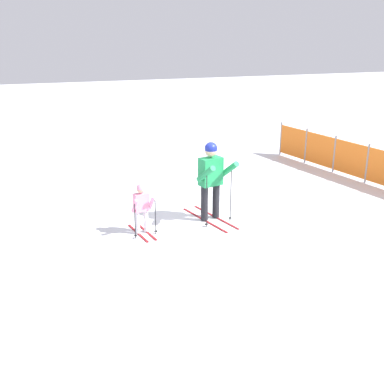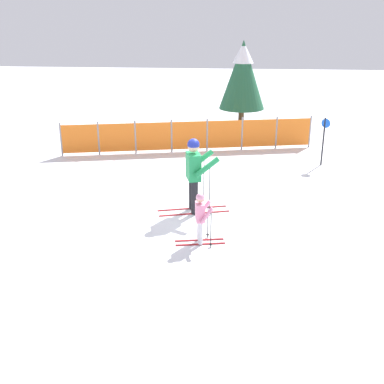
{
  "view_description": "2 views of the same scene",
  "coord_description": "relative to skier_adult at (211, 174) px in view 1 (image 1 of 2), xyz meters",
  "views": [
    {
      "loc": [
        9.42,
        -3.73,
        4.18
      ],
      "look_at": [
        0.05,
        -0.68,
        0.78
      ],
      "focal_mm": 45.0,
      "sensor_mm": 36.0,
      "label": 1
    },
    {
      "loc": [
        0.77,
        -10.8,
        4.54
      ],
      "look_at": [
        -0.1,
        -1.1,
        0.85
      ],
      "focal_mm": 45.0,
      "sensor_mm": 36.0,
      "label": 2
    }
  ],
  "objects": [
    {
      "name": "ground_plane",
      "position": [
        0.12,
        0.17,
        -1.08
      ],
      "size": [
        60.0,
        60.0,
        0.0
      ],
      "primitive_type": "plane",
      "color": "white"
    },
    {
      "name": "skier_adult",
      "position": [
        0.0,
        0.0,
        0.0
      ],
      "size": [
        1.73,
        0.91,
        1.8
      ],
      "rotation": [
        0.0,
        0.0,
        0.27
      ],
      "color": "maroon",
      "rests_on": "ground_plane"
    },
    {
      "name": "skier_child",
      "position": [
        0.27,
        -1.65,
        -0.44
      ],
      "size": [
        1.06,
        0.53,
        1.1
      ],
      "rotation": [
        0.0,
        0.0,
        0.19
      ],
      "color": "maroon",
      "rests_on": "ground_plane"
    }
  ]
}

